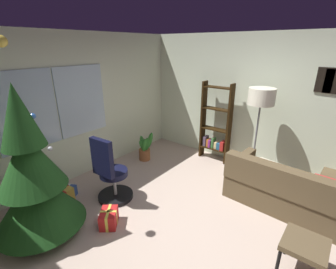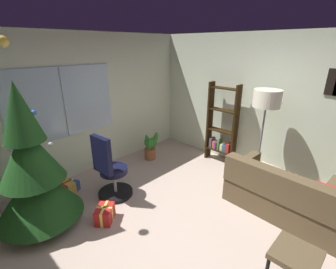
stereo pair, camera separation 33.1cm
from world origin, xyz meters
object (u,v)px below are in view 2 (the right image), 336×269
(gift_box_green, at_px, (50,186))
(footstool, at_px, (295,257))
(bookshelf, at_px, (222,129))
(potted_plant, at_px, (150,148))
(gift_box_gold, at_px, (63,191))
(gift_box_red, at_px, (105,214))
(couch, at_px, (312,202))
(floor_lamp, at_px, (266,103))
(holiday_tree, at_px, (33,172))
(gift_box_blue, at_px, (69,188))
(office_chair, at_px, (111,174))

(gift_box_green, bearing_deg, footstool, -73.10)
(bookshelf, distance_m, potted_plant, 1.55)
(gift_box_gold, height_order, bookshelf, bookshelf)
(gift_box_red, height_order, bookshelf, bookshelf)
(gift_box_gold, relative_size, bookshelf, 0.21)
(couch, bearing_deg, floor_lamp, 67.59)
(holiday_tree, height_order, gift_box_green, holiday_tree)
(gift_box_green, bearing_deg, gift_box_gold, -72.76)
(bookshelf, bearing_deg, holiday_tree, 168.13)
(gift_box_red, bearing_deg, footstool, -70.10)
(gift_box_red, height_order, gift_box_gold, gift_box_gold)
(bookshelf, bearing_deg, floor_lamp, -104.98)
(footstool, xyz_separation_m, gift_box_red, (-0.80, 2.22, -0.26))
(footstool, xyz_separation_m, gift_box_green, (-1.06, 3.48, -0.25))
(floor_lamp, bearing_deg, gift_box_blue, 140.37)
(gift_box_blue, height_order, potted_plant, potted_plant)
(office_chair, bearing_deg, bookshelf, -13.63)
(couch, bearing_deg, office_chair, 123.76)
(gift_box_gold, bearing_deg, holiday_tree, -138.07)
(office_chair, height_order, potted_plant, office_chair)
(gift_box_blue, height_order, floor_lamp, floor_lamp)
(holiday_tree, relative_size, gift_box_blue, 6.40)
(footstool, relative_size, office_chair, 0.40)
(office_chair, bearing_deg, gift_box_red, -133.99)
(gift_box_gold, relative_size, floor_lamp, 0.21)
(gift_box_red, relative_size, bookshelf, 0.22)
(gift_box_green, bearing_deg, gift_box_red, -78.61)
(gift_box_green, height_order, floor_lamp, floor_lamp)
(couch, xyz_separation_m, gift_box_gold, (-2.22, 3.03, -0.15))
(couch, relative_size, potted_plant, 3.21)
(gift_box_red, relative_size, gift_box_blue, 0.98)
(gift_box_green, bearing_deg, office_chair, -52.11)
(bookshelf, bearing_deg, potted_plant, 131.24)
(gift_box_blue, bearing_deg, gift_box_red, -86.88)
(gift_box_green, bearing_deg, holiday_tree, -117.93)
(footstool, distance_m, bookshelf, 2.84)
(office_chair, distance_m, bookshelf, 2.40)
(potted_plant, bearing_deg, gift_box_blue, 178.18)
(footstool, bearing_deg, gift_box_red, 109.90)
(couch, height_order, gift_box_gold, couch)
(gift_box_green, relative_size, potted_plant, 0.58)
(footstool, height_order, gift_box_gold, footstool)
(gift_box_green, height_order, office_chair, office_chair)
(gift_box_gold, bearing_deg, office_chair, -44.43)
(office_chair, bearing_deg, couch, -56.24)
(office_chair, bearing_deg, footstool, -81.37)
(gift_box_red, relative_size, potted_plant, 0.56)
(gift_box_green, height_order, gift_box_gold, gift_box_green)
(bookshelf, relative_size, potted_plant, 2.50)
(couch, bearing_deg, potted_plant, 95.98)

